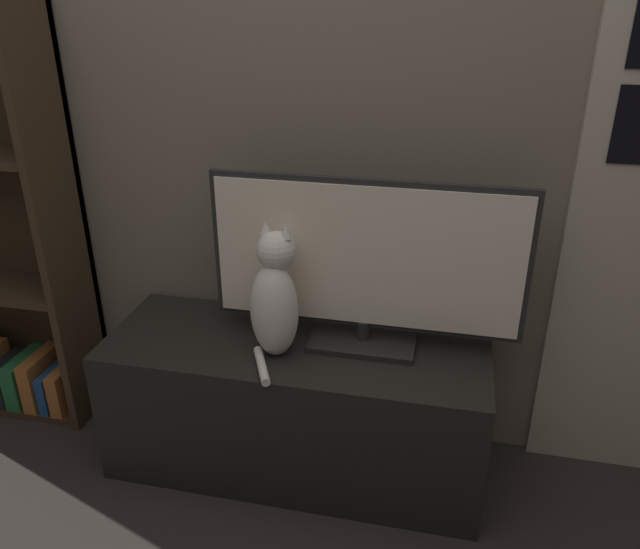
{
  "coord_description": "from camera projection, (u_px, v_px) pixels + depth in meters",
  "views": [
    {
      "loc": [
        0.47,
        -0.79,
        1.58
      ],
      "look_at": [
        0.09,
        0.93,
        0.76
      ],
      "focal_mm": 35.0,
      "sensor_mm": 36.0,
      "label": 1
    }
  ],
  "objects": [
    {
      "name": "tv_stand",
      "position": [
        296.0,
        405.0,
        2.19
      ],
      "size": [
        1.29,
        0.48,
        0.49
      ],
      "color": "black",
      "rests_on": "ground_plane"
    },
    {
      "name": "tv",
      "position": [
        366.0,
        264.0,
        1.97
      ],
      "size": [
        1.01,
        0.21,
        0.56
      ],
      "color": "black",
      "rests_on": "tv_stand"
    },
    {
      "name": "wall_back",
      "position": [
        313.0,
        83.0,
        2.0
      ],
      "size": [
        4.8,
        0.05,
        2.6
      ],
      "color": "#756B5B",
      "rests_on": "ground_plane"
    },
    {
      "name": "cat",
      "position": [
        275.0,
        299.0,
        1.95
      ],
      "size": [
        0.18,
        0.29,
        0.44
      ],
      "rotation": [
        0.0,
        0.0,
        -0.16
      ],
      "color": "silver",
      "rests_on": "tv_stand"
    }
  ]
}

